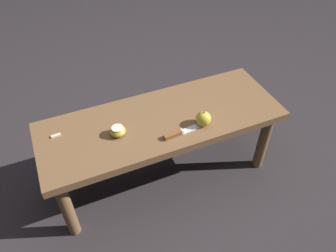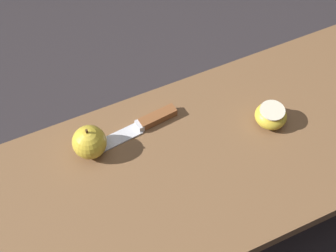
# 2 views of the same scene
# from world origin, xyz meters

# --- Properties ---
(ground_plane) EXTENTS (8.00, 8.00, 0.00)m
(ground_plane) POSITION_xyz_m (0.00, 0.00, 0.00)
(ground_plane) COLOR #2D282B
(wooden_bench) EXTENTS (1.18, 0.43, 0.42)m
(wooden_bench) POSITION_xyz_m (0.00, 0.00, 0.36)
(wooden_bench) COLOR brown
(wooden_bench) RESTS_ON ground_plane
(knife) EXTENTS (0.20, 0.05, 0.02)m
(knife) POSITION_xyz_m (-0.03, 0.13, 0.43)
(knife) COLOR silver
(knife) RESTS_ON wooden_bench
(apple_whole) EXTENTS (0.07, 0.07, 0.08)m
(apple_whole) POSITION_xyz_m (-0.16, 0.12, 0.46)
(apple_whole) COLOR gold
(apple_whole) RESTS_ON wooden_bench
(apple_cut) EXTENTS (0.07, 0.07, 0.04)m
(apple_cut) POSITION_xyz_m (0.22, 0.02, 0.45)
(apple_cut) COLOR gold
(apple_cut) RESTS_ON wooden_bench
(apple_slice_near_knife) EXTENTS (0.04, 0.02, 0.01)m
(apple_slice_near_knife) POSITION_xyz_m (0.48, -0.08, 0.43)
(apple_slice_near_knife) COLOR beige
(apple_slice_near_knife) RESTS_ON wooden_bench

